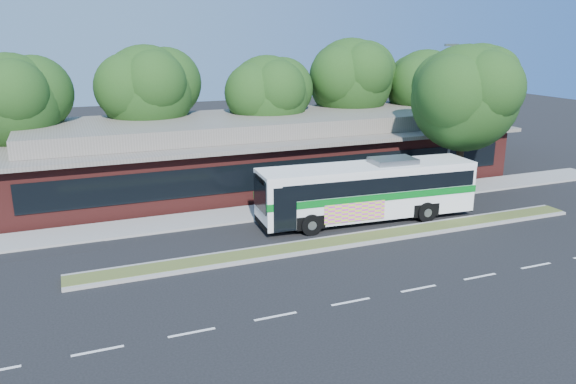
# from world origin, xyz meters

# --- Properties ---
(ground) EXTENTS (120.00, 120.00, 0.00)m
(ground) POSITION_xyz_m (0.00, 0.00, 0.00)
(ground) COLOR black
(ground) RESTS_ON ground
(median_strip) EXTENTS (26.00, 1.10, 0.15)m
(median_strip) POSITION_xyz_m (0.00, 0.60, 0.07)
(median_strip) COLOR #445926
(median_strip) RESTS_ON ground
(sidewalk) EXTENTS (44.00, 2.60, 0.12)m
(sidewalk) POSITION_xyz_m (0.00, 6.40, 0.06)
(sidewalk) COLOR gray
(sidewalk) RESTS_ON ground
(plaza_building) EXTENTS (33.20, 11.20, 4.45)m
(plaza_building) POSITION_xyz_m (0.00, 12.99, 2.13)
(plaza_building) COLOR #541D1A
(plaza_building) RESTS_ON ground
(lamp_post) EXTENTS (0.93, 0.18, 9.07)m
(lamp_post) POSITION_xyz_m (9.56, 6.00, 4.90)
(lamp_post) COLOR slate
(lamp_post) RESTS_ON ground
(tree_bg_a) EXTENTS (6.47, 5.80, 8.63)m
(tree_bg_a) POSITION_xyz_m (-14.58, 15.14, 5.87)
(tree_bg_a) COLOR black
(tree_bg_a) RESTS_ON ground
(tree_bg_b) EXTENTS (6.69, 6.00, 9.00)m
(tree_bg_b) POSITION_xyz_m (-6.57, 16.14, 6.14)
(tree_bg_b) COLOR black
(tree_bg_b) RESTS_ON ground
(tree_bg_c) EXTENTS (6.24, 5.60, 8.26)m
(tree_bg_c) POSITION_xyz_m (1.40, 15.13, 5.59)
(tree_bg_c) COLOR black
(tree_bg_c) RESTS_ON ground
(tree_bg_d) EXTENTS (6.91, 6.20, 9.37)m
(tree_bg_d) POSITION_xyz_m (8.45, 16.15, 6.42)
(tree_bg_d) COLOR black
(tree_bg_d) RESTS_ON ground
(tree_bg_e) EXTENTS (6.47, 5.80, 8.50)m
(tree_bg_e) POSITION_xyz_m (14.42, 15.14, 5.74)
(tree_bg_e) COLOR black
(tree_bg_e) RESTS_ON ground
(tree_bg_f) EXTENTS (6.69, 6.00, 8.92)m
(tree_bg_f) POSITION_xyz_m (20.43, 16.14, 6.06)
(tree_bg_f) COLOR black
(tree_bg_f) RESTS_ON ground
(transit_bus) EXTENTS (11.88, 3.30, 3.30)m
(transit_bus) POSITION_xyz_m (2.32, 3.14, 1.84)
(transit_bus) COLOR white
(transit_bus) RESTS_ON ground
(sedan) EXTENTS (4.63, 2.37, 1.28)m
(sedan) POSITION_xyz_m (-12.86, 9.64, 0.64)
(sedan) COLOR #B7B9BF
(sedan) RESTS_ON ground
(sidewalk_tree) EXTENTS (7.00, 6.28, 9.09)m
(sidewalk_tree) POSITION_xyz_m (10.36, 5.45, 6.11)
(sidewalk_tree) COLOR black
(sidewalk_tree) RESTS_ON ground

